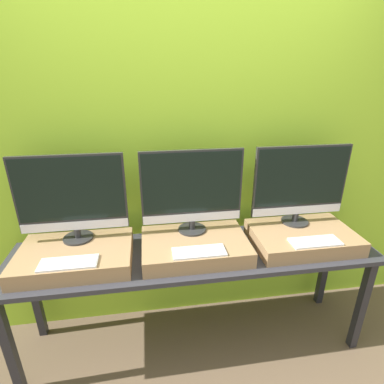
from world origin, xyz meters
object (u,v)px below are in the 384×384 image
keyboard_left (69,263)px  monitor_left (71,196)px  monitor_right (300,183)px  keyboard_right (315,242)px  monitor_center (192,189)px  keyboard_center (199,252)px

keyboard_left → monitor_left: bearing=90.0°
monitor_right → keyboard_right: bearing=-90.0°
keyboard_right → monitor_center: bearing=159.6°
keyboard_left → monitor_right: 1.48m
keyboard_left → monitor_center: 0.81m
keyboard_center → monitor_right: (0.72, 0.27, 0.28)m
keyboard_center → keyboard_right: bearing=0.0°
monitor_center → keyboard_right: bearing=-20.4°
monitor_center → keyboard_center: (0.00, -0.27, -0.28)m
monitor_right → monitor_center: bearing=180.0°
monitor_left → keyboard_left: 0.39m
keyboard_left → keyboard_center: bearing=0.0°
keyboard_left → monitor_right: bearing=10.5°
monitor_center → keyboard_center: size_ratio=2.06×
monitor_left → keyboard_right: monitor_left is taller
monitor_center → monitor_left: bearing=180.0°
monitor_right → keyboard_center: bearing=-159.6°
monitor_center → keyboard_right: monitor_center is taller
monitor_center → keyboard_right: size_ratio=2.06×
monitor_left → monitor_center: 0.72m
keyboard_left → monitor_right: size_ratio=0.48×
monitor_left → keyboard_left: (0.00, -0.27, -0.28)m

